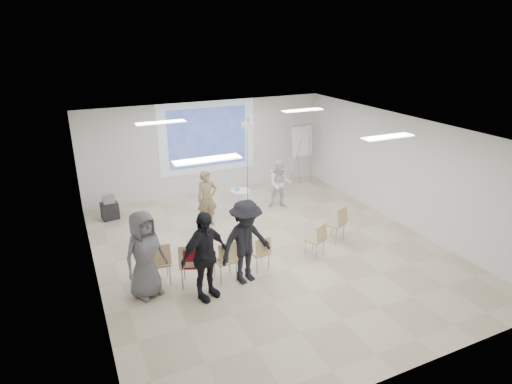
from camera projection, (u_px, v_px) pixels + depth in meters
name	position (u px, v px, depth m)	size (l,w,h in m)	color
floor	(270.00, 252.00, 10.56)	(8.00, 9.00, 0.10)	beige
ceiling	(271.00, 128.00, 9.46)	(8.00, 9.00, 0.10)	white
wall_back	(207.00, 148.00, 13.87)	(8.00, 0.10, 3.00)	silver
wall_left	(87.00, 224.00, 8.42)	(0.10, 9.00, 3.00)	silver
wall_right	(403.00, 171.00, 11.60)	(0.10, 9.00, 3.00)	silver
projection_halo	(208.00, 137.00, 13.69)	(3.20, 0.01, 2.30)	silver
projection_image	(208.00, 137.00, 13.67)	(2.60, 0.01, 1.90)	#2F48A2
pedestal_table	(240.00, 200.00, 12.57)	(0.74, 0.74, 0.72)	white
player_left	(207.00, 195.00, 11.56)	(0.65, 0.44, 1.79)	#8F7858
player_right	(280.00, 181.00, 12.84)	(0.79, 0.63, 1.63)	white
controller_left	(210.00, 181.00, 11.74)	(0.04, 0.11, 0.04)	white
controller_right	(271.00, 171.00, 12.88)	(0.04, 0.11, 0.04)	white
chair_far_left	(159.00, 260.00, 8.91)	(0.50, 0.53, 0.99)	tan
chair_left_mid	(191.00, 262.00, 8.84)	(0.62, 0.64, 1.00)	tan
chair_left_inner	(227.00, 258.00, 9.05)	(0.46, 0.50, 0.96)	tan
chair_center	(261.00, 251.00, 9.48)	(0.43, 0.46, 0.83)	tan
chair_right_inner	(317.00, 238.00, 10.09)	(0.52, 0.53, 0.82)	tan
chair_right_far	(337.00, 221.00, 10.76)	(0.60, 0.62, 0.96)	tan
red_jacket	(194.00, 259.00, 8.69)	(0.44, 0.10, 0.42)	maroon
laptop	(225.00, 258.00, 9.15)	(0.35, 0.26, 0.03)	black
audience_left	(204.00, 250.00, 8.32)	(1.25, 0.75, 2.14)	black
audience_mid	(246.00, 237.00, 8.88)	(1.37, 0.75, 2.11)	black
audience_outer	(144.00, 250.00, 8.41)	(1.01, 0.66, 2.06)	slate
flipchart_easel	(302.00, 141.00, 14.44)	(0.92, 0.70, 2.13)	#96999E
av_cart	(110.00, 208.00, 12.16)	(0.50, 0.42, 0.69)	black
ceiling_projector	(248.00, 130.00, 10.89)	(0.30, 0.25, 3.00)	white
fluor_panel_nw	(161.00, 122.00, 10.40)	(1.20, 0.30, 0.02)	white
fluor_panel_ne	(303.00, 110.00, 11.97)	(1.20, 0.30, 0.02)	white
fluor_panel_sw	(207.00, 160.00, 7.43)	(1.20, 0.30, 0.02)	white
fluor_panel_se	(388.00, 137.00, 9.00)	(1.20, 0.30, 0.02)	white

